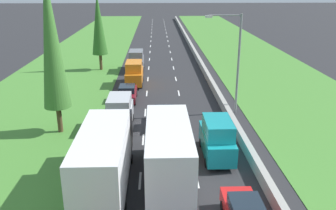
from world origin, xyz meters
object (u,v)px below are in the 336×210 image
at_px(teal_van_right_lane, 217,138).
at_px(street_light_mast, 235,57).
at_px(poplar_tree_second, 51,39).
at_px(silver_hatchback_centre_lane, 164,116).
at_px(maroon_sedan_left_lane, 127,93).
at_px(white_box_truck_centre_lane, 168,152).
at_px(grey_van_left_lane, 136,61).
at_px(poplar_tree_third, 98,24).
at_px(orange_van_left_lane, 134,73).
at_px(silver_van_left_lane, 120,112).
at_px(white_box_truck_left_lane, 106,159).

bearing_deg(teal_van_right_lane, street_light_mast, 71.92).
bearing_deg(poplar_tree_second, silver_hatchback_centre_lane, 7.01).
xyz_separation_m(maroon_sedan_left_lane, white_box_truck_centre_lane, (3.60, -16.12, 1.37)).
bearing_deg(teal_van_right_lane, poplar_tree_second, 158.37).
xyz_separation_m(white_box_truck_centre_lane, grey_van_left_lane, (-3.34, 29.06, -0.78)).
bearing_deg(poplar_tree_third, orange_van_left_lane, -56.88).
bearing_deg(poplar_tree_third, grey_van_left_lane, -8.47).
bearing_deg(white_box_truck_centre_lane, maroon_sedan_left_lane, 102.60).
bearing_deg(street_light_mast, maroon_sedan_left_lane, 158.86).
xyz_separation_m(maroon_sedan_left_lane, silver_hatchback_centre_lane, (3.59, -6.77, 0.02)).
height_order(grey_van_left_lane, poplar_tree_second, poplar_tree_second).
bearing_deg(poplar_tree_third, street_light_mast, -50.24).
bearing_deg(orange_van_left_lane, poplar_tree_second, -110.75).
height_order(silver_van_left_lane, teal_van_right_lane, same).
bearing_deg(teal_van_right_lane, white_box_truck_centre_lane, -134.25).
bearing_deg(white_box_truck_left_lane, poplar_tree_third, 98.81).
height_order(silver_van_left_lane, silver_hatchback_centre_lane, silver_van_left_lane).
bearing_deg(poplar_tree_third, silver_hatchback_centre_lane, -68.07).
distance_m(white_box_truck_left_lane, poplar_tree_second, 11.58).
bearing_deg(silver_hatchback_centre_lane, silver_van_left_lane, -173.49).
height_order(white_box_truck_left_lane, orange_van_left_lane, white_box_truck_left_lane).
bearing_deg(silver_hatchback_centre_lane, street_light_mast, 24.82).
bearing_deg(poplar_tree_third, white_box_truck_centre_lane, -74.53).
xyz_separation_m(white_box_truck_centre_lane, poplar_tree_second, (-8.44, 8.31, 5.32)).
distance_m(teal_van_right_lane, poplar_tree_third, 29.11).
height_order(white_box_truck_left_lane, poplar_tree_second, poplar_tree_second).
relative_size(silver_van_left_lane, orange_van_left_lane, 1.00).
relative_size(maroon_sedan_left_lane, teal_van_right_lane, 0.92).
relative_size(orange_van_left_lane, grey_van_left_lane, 1.00).
xyz_separation_m(maroon_sedan_left_lane, street_light_mast, (9.93, -3.84, 4.42)).
bearing_deg(grey_van_left_lane, maroon_sedan_left_lane, -91.18).
bearing_deg(silver_van_left_lane, white_box_truck_left_lane, -89.17).
distance_m(orange_van_left_lane, poplar_tree_third, 10.36).
bearing_deg(teal_van_right_lane, grey_van_left_lane, 104.99).
relative_size(silver_van_left_lane, silver_hatchback_centre_lane, 1.26).
relative_size(orange_van_left_lane, poplar_tree_second, 0.38).
xyz_separation_m(maroon_sedan_left_lane, poplar_tree_third, (-4.64, 13.67, 5.37)).
bearing_deg(grey_van_left_lane, white_box_truck_centre_lane, -83.45).
bearing_deg(maroon_sedan_left_lane, orange_van_left_lane, 86.35).
relative_size(white_box_truck_centre_lane, poplar_tree_third, 0.92).
xyz_separation_m(teal_van_right_lane, poplar_tree_third, (-11.73, 26.21, 4.78)).
bearing_deg(street_light_mast, poplar_tree_second, -164.96).
relative_size(grey_van_left_lane, poplar_tree_third, 0.48).
bearing_deg(white_box_truck_centre_lane, silver_van_left_lane, 112.27).
bearing_deg(silver_hatchback_centre_lane, poplar_tree_third, 111.93).
bearing_deg(poplar_tree_second, white_box_truck_centre_lane, -44.54).
bearing_deg(grey_van_left_lane, silver_van_left_lane, -90.91).
height_order(white_box_truck_centre_lane, grey_van_left_lane, white_box_truck_centre_lane).
bearing_deg(street_light_mast, white_box_truck_left_lane, -127.15).
bearing_deg(silver_hatchback_centre_lane, poplar_tree_second, -172.99).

